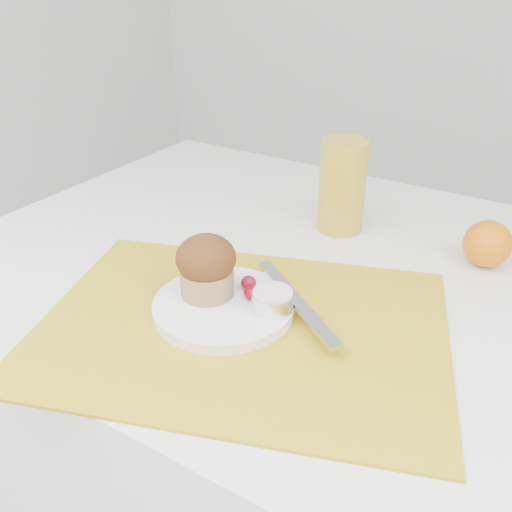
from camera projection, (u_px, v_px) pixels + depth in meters
The scene contains 11 objects.
table at pixel (326, 455), 1.02m from camera, with size 1.20×0.80×0.75m, color white.
placemat at pixel (242, 326), 0.72m from camera, with size 0.51×0.37×0.00m, color gold.
plate at pixel (224, 307), 0.74m from camera, with size 0.18×0.18×0.01m, color white.
ramekin at pixel (273, 301), 0.72m from camera, with size 0.05×0.05×0.02m, color silver.
cream at pixel (273, 293), 0.71m from camera, with size 0.05×0.05×0.01m, color silver.
raspberry_near at pixel (249, 283), 0.76m from camera, with size 0.02×0.02×0.02m, color #63021A.
raspberry_far at pixel (251, 293), 0.74m from camera, with size 0.02×0.02×0.02m, color #540207.
butter_knife at pixel (296, 301), 0.74m from camera, with size 0.21×0.02×0.01m, color #B8B9C1.
orange at pixel (487, 244), 0.85m from camera, with size 0.07×0.07×0.07m, color orange.
juice_glass at pixel (342, 186), 0.94m from camera, with size 0.08×0.08×0.16m, color gold.
muffin at pixel (206, 266), 0.74m from camera, with size 0.08×0.08×0.08m.
Camera 1 is at (0.27, -0.63, 1.18)m, focal length 40.00 mm.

